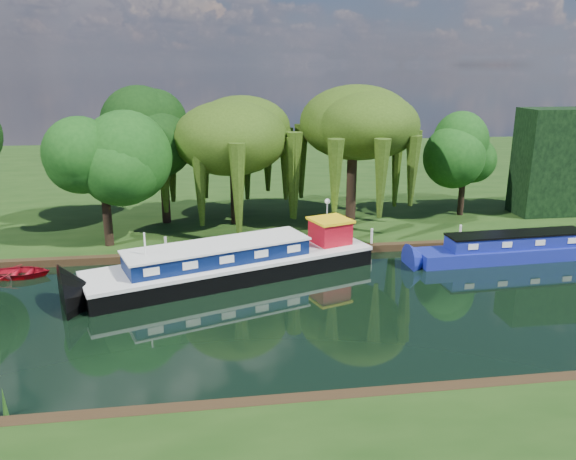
{
  "coord_description": "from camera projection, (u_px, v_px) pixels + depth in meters",
  "views": [
    {
      "loc": [
        -7.14,
        -24.96,
        11.5
      ],
      "look_at": [
        -3.02,
        4.28,
        2.8
      ],
      "focal_mm": 35.0,
      "sensor_mm": 36.0,
      "label": 1
    }
  ],
  "objects": [
    {
      "name": "ground",
      "position": [
        360.0,
        306.0,
        27.92
      ],
      "size": [
        120.0,
        120.0,
        0.0
      ],
      "primitive_type": "plane",
      "color": "black"
    },
    {
      "name": "far_bank",
      "position": [
        277.0,
        174.0,
        60.15
      ],
      "size": [
        120.0,
        52.0,
        0.45
      ],
      "primitive_type": "cube",
      "color": "black",
      "rests_on": "ground"
    },
    {
      "name": "lamppost",
      "position": [
        327.0,
        207.0,
        37.27
      ],
      "size": [
        0.36,
        0.36,
        2.56
      ],
      "color": "silver",
      "rests_on": "far_bank"
    },
    {
      "name": "conifer_hedge",
      "position": [
        557.0,
        162.0,
        42.5
      ],
      "size": [
        6.0,
        3.0,
        8.0
      ],
      "primitive_type": "cube",
      "color": "black",
      "rests_on": "far_bank"
    },
    {
      "name": "white_cruiser",
      "position": [
        512.0,
        257.0,
        34.97
      ],
      "size": [
        2.46,
        2.24,
        1.12
      ],
      "primitive_type": "imported",
      "rotation": [
        0.0,
        0.0,
        1.36
      ],
      "color": "silver",
      "rests_on": "ground"
    },
    {
      "name": "tree_far_right",
      "position": [
        465.0,
        155.0,
        41.85
      ],
      "size": [
        4.1,
        4.1,
        6.7
      ],
      "color": "black",
      "rests_on": "far_bank"
    },
    {
      "name": "willow_left",
      "position": [
        234.0,
        138.0,
        39.09
      ],
      "size": [
        7.1,
        7.1,
        8.51
      ],
      "color": "black",
      "rests_on": "far_bank"
    },
    {
      "name": "tree_far_left",
      "position": [
        102.0,
        159.0,
        34.28
      ],
      "size": [
        5.03,
        5.03,
        8.1
      ],
      "color": "black",
      "rests_on": "far_bank"
    },
    {
      "name": "willow_right",
      "position": [
        353.0,
        134.0,
        38.73
      ],
      "size": [
        7.28,
        7.28,
        8.86
      ],
      "color": "black",
      "rests_on": "far_bank"
    },
    {
      "name": "mooring_posts",
      "position": [
        318.0,
        238.0,
        35.56
      ],
      "size": [
        19.16,
        0.16,
        1.0
      ],
      "color": "silver",
      "rests_on": "far_bank"
    },
    {
      "name": "narrowboat",
      "position": [
        515.0,
        249.0,
        34.43
      ],
      "size": [
        12.56,
        2.66,
        1.82
      ],
      "rotation": [
        0.0,
        0.0,
        0.05
      ],
      "color": "navy",
      "rests_on": "ground"
    },
    {
      "name": "red_dinghy",
      "position": [
        20.0,
        277.0,
        31.72
      ],
      "size": [
        3.47,
        2.55,
        0.7
      ],
      "primitive_type": "imported",
      "rotation": [
        0.0,
        0.0,
        1.53
      ],
      "color": "maroon",
      "rests_on": "ground"
    },
    {
      "name": "tree_far_mid",
      "position": [
        162.0,
        138.0,
        39.34
      ],
      "size": [
        5.42,
        5.42,
        8.87
      ],
      "color": "black",
      "rests_on": "far_bank"
    },
    {
      "name": "dutch_barge",
      "position": [
        236.0,
        263.0,
        31.48
      ],
      "size": [
        16.57,
        8.8,
        3.43
      ],
      "rotation": [
        0.0,
        0.0,
        0.33
      ],
      "color": "black",
      "rests_on": "ground"
    }
  ]
}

